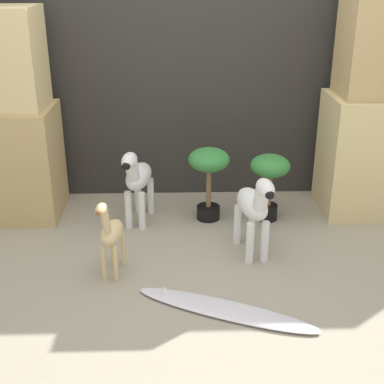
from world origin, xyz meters
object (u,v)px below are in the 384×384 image
(zebra_left, at_px, (137,178))
(potted_palm_back, at_px, (270,174))
(giraffe_figurine, at_px, (111,232))
(surfboard, at_px, (224,309))
(zebra_right, at_px, (254,206))
(potted_palm_front, at_px, (209,169))

(zebra_left, bearing_deg, potted_palm_back, 1.55)
(giraffe_figurine, bearing_deg, surfboard, -31.86)
(surfboard, bearing_deg, zebra_right, 69.05)
(zebra_left, xyz_separation_m, potted_palm_front, (0.52, 0.05, 0.05))
(zebra_right, bearing_deg, giraffe_figurine, -166.28)
(zebra_right, bearing_deg, zebra_left, 146.87)
(giraffe_figurine, distance_m, surfboard, 0.82)
(potted_palm_front, xyz_separation_m, surfboard, (0.02, -1.18, -0.38))
(giraffe_figurine, xyz_separation_m, potted_palm_front, (0.63, 0.78, 0.11))
(potted_palm_back, distance_m, surfboard, 1.28)
(zebra_left, height_order, giraffe_figurine, zebra_left)
(potted_palm_back, bearing_deg, surfboard, -110.11)
(zebra_right, distance_m, potted_palm_front, 0.62)
(potted_palm_front, bearing_deg, surfboard, -89.04)
(zebra_right, distance_m, potted_palm_back, 0.57)
(zebra_left, distance_m, surfboard, 1.30)
(giraffe_figurine, relative_size, potted_palm_back, 1.09)
(zebra_left, height_order, potted_palm_front, zebra_left)
(potted_palm_front, distance_m, potted_palm_back, 0.45)
(zebra_right, xyz_separation_m, potted_palm_front, (-0.26, 0.56, 0.05))
(zebra_left, xyz_separation_m, giraffe_figurine, (-0.11, -0.73, -0.06))
(zebra_left, relative_size, giraffe_figurine, 1.09)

